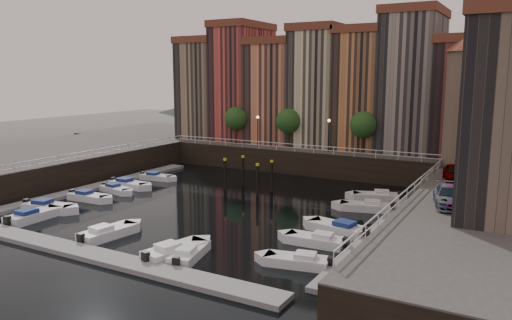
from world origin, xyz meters
The scene contains 31 objects.
ground centered at (0.00, 0.00, 0.00)m, with size 200.00×200.00×0.00m, color black.
quay_far centered at (0.00, 26.00, 1.50)m, with size 80.00×20.00×3.00m, color black.
quay_left centered at (-28.00, -2.00, 1.50)m, with size 20.00×36.00×3.00m, color black.
dock_left centered at (-16.20, -1.00, 0.17)m, with size 2.00×28.00×0.35m, color gray.
dock_right centered at (16.20, -1.00, 0.17)m, with size 2.00×28.00×0.35m, color gray.
dock_near centered at (0.00, -17.00, 0.17)m, with size 30.00×2.00×0.35m, color gray.
mountains centered at (1.72, 110.00, 7.92)m, with size 145.00×100.00×18.00m.
far_terrace centered at (3.31, 23.50, 10.95)m, with size 48.70×10.30×17.50m.
corner_tower centered at (20.00, 14.50, 10.19)m, with size 5.20×5.20×13.80m.
promenade_trees centered at (-1.33, 18.20, 6.58)m, with size 21.20×3.20×5.20m.
street_lamps centered at (-1.00, 17.20, 5.90)m, with size 10.36×0.36×4.18m.
railings centered at (0.00, 4.88, 3.79)m, with size 36.08×34.04×0.52m.
gangway centered at (17.10, 10.00, 1.92)m, with size 2.78×8.32×3.73m.
mooring_pilings centered at (-0.74, 5.87, 1.65)m, with size 5.38×4.04×3.78m.
boat_left_0 centered at (-12.77, -10.68, 0.40)m, with size 5.29×2.76×1.19m.
boat_left_1 centered at (-12.68, -5.93, 0.36)m, with size 4.76×1.95×1.08m.
boat_left_2 centered at (-12.83, -2.01, 0.33)m, with size 4.41×2.27×0.99m.
boat_left_3 centered at (-13.20, 0.31, 0.39)m, with size 5.05×1.84×1.16m.
boat_left_4 centered at (-13.38, 5.24, 0.33)m, with size 4.37×2.01×0.99m.
boat_right_0 centered at (13.16, -11.49, 0.35)m, with size 4.66×2.47×1.04m.
boat_right_1 centered at (12.60, -7.02, 0.36)m, with size 4.75×1.92×1.08m.
boat_right_2 centered at (13.06, -3.54, 0.40)m, with size 5.31×2.79×1.19m.
boat_right_3 centered at (12.99, 4.14, 0.38)m, with size 5.00×2.88×1.12m.
boat_right_4 centered at (12.64, 8.69, 0.37)m, with size 4.81×3.12×1.08m.
boat_near_0 centered at (-11.45, -13.25, 0.40)m, with size 2.04×5.23×1.19m.
boat_near_1 centered at (-2.26, -13.47, 0.39)m, with size 2.41×5.12×1.15m.
boat_near_2 centered at (4.83, -14.11, 0.39)m, with size 2.88×5.17×1.16m.
boat_near_3 centered at (5.99, -13.94, 0.35)m, with size 2.59×4.58×1.03m.
car_a centered at (20.16, 6.55, 3.76)m, with size 1.80×4.47×1.52m, color gray.
car_b centered at (21.43, 6.12, 3.72)m, with size 1.53×4.38×1.44m, color gray.
car_c centered at (21.06, -2.60, 3.73)m, with size 2.04×5.02×1.46m, color gray.
Camera 1 is at (26.16, -40.22, 12.53)m, focal length 35.00 mm.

